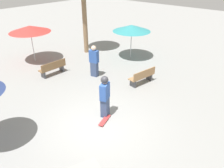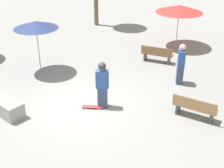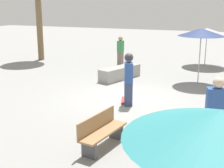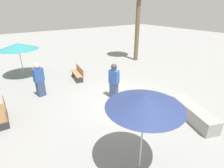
{
  "view_description": "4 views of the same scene",
  "coord_description": "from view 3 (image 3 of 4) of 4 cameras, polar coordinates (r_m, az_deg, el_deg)",
  "views": [
    {
      "loc": [
        4.99,
        -4.88,
        5.6
      ],
      "look_at": [
        -0.04,
        0.83,
        1.5
      ],
      "focal_mm": 35.0,
      "sensor_mm": 36.0,
      "label": 1
    },
    {
      "loc": [
        9.31,
        4.67,
        6.36
      ],
      "look_at": [
        0.23,
        1.18,
        1.31
      ],
      "focal_mm": 50.0,
      "sensor_mm": 36.0,
      "label": 2
    },
    {
      "loc": [
        -3.6,
        10.62,
        3.54
      ],
      "look_at": [
        0.28,
        0.87,
        0.78
      ],
      "focal_mm": 50.0,
      "sensor_mm": 36.0,
      "label": 3
    },
    {
      "loc": [
        -4.99,
        -6.03,
        4.43
      ],
      "look_at": [
        -0.56,
        0.31,
        0.97
      ],
      "focal_mm": 28.0,
      "sensor_mm": 36.0,
      "label": 4
    }
  ],
  "objects": [
    {
      "name": "bystander_far",
      "position": [
        17.93,
        1.56,
        6.07
      ],
      "size": [
        0.28,
        0.47,
        1.68
      ],
      "rotation": [
        0.0,
        0.0,
        4.66
      ],
      "color": "#726656",
      "rests_on": "ground_plane"
    },
    {
      "name": "ground_plane",
      "position": [
        11.76,
        2.86,
        -2.8
      ],
      "size": [
        60.0,
        60.0,
        0.0
      ],
      "primitive_type": "plane",
      "color": "gray"
    },
    {
      "name": "bench_far",
      "position": [
        7.85,
        -1.94,
        -8.64
      ],
      "size": [
        0.7,
        1.65,
        0.85
      ],
      "rotation": [
        0.0,
        0.0,
        1.41
      ],
      "color": "#47474C",
      "rests_on": "ground_plane"
    },
    {
      "name": "shade_umbrella_teal",
      "position": [
        4.16,
        19.24,
        -7.13
      ],
      "size": [
        2.51,
        2.51,
        2.26
      ],
      "color": "#B7B7BC",
      "rests_on": "ground_plane"
    },
    {
      "name": "shade_umbrella_navy",
      "position": [
        14.16,
        16.02,
        9.09
      ],
      "size": [
        2.01,
        2.01,
        2.45
      ],
      "color": "#B7B7BC",
      "rests_on": "ground_plane"
    },
    {
      "name": "concrete_ledge",
      "position": [
        14.78,
        1.46,
        2.05
      ],
      "size": [
        1.42,
        2.41,
        0.59
      ],
      "rotation": [
        0.0,
        0.0,
        1.21
      ],
      "color": "gray",
      "rests_on": "ground_plane"
    },
    {
      "name": "skater_main",
      "position": [
        10.86,
        3.05,
        1.21
      ],
      "size": [
        0.44,
        0.56,
        1.86
      ],
      "rotation": [
        0.0,
        0.0,
        5.09
      ],
      "color": "#38476B",
      "rests_on": "ground_plane"
    },
    {
      "name": "bystander_watching",
      "position": [
        8.05,
        18.46,
        -5.12
      ],
      "size": [
        0.55,
        0.39,
        1.83
      ],
      "rotation": [
        0.0,
        0.0,
        3.39
      ],
      "color": "#38476B",
      "rests_on": "ground_plane"
    },
    {
      "name": "skateboard",
      "position": [
        11.48,
        2.26,
        -2.92
      ],
      "size": [
        0.43,
        0.82,
        0.07
      ],
      "rotation": [
        0.0,
        0.0,
        5.02
      ],
      "color": "red",
      "rests_on": "ground_plane"
    },
    {
      "name": "shade_umbrella_grey",
      "position": [
        18.36,
        17.0,
        9.15
      ],
      "size": [
        2.41,
        2.41,
        2.14
      ],
      "color": "#B7B7BC",
      "rests_on": "ground_plane"
    }
  ]
}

